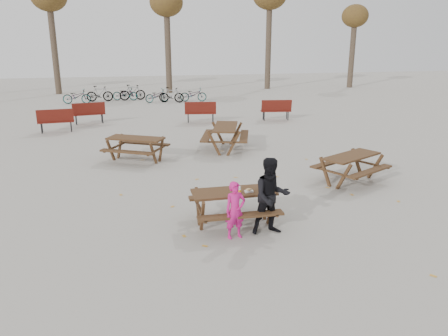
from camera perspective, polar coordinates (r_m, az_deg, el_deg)
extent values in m
plane|color=gray|center=(9.70, 1.29, -7.33)|extent=(80.00, 80.00, 0.00)
cube|color=#321E12|center=(9.42, 1.32, -3.16)|extent=(1.80, 0.70, 0.05)
cube|color=#321E12|center=(8.98, 2.22, -6.22)|extent=(1.80, 0.25, 0.05)
cube|color=#321E12|center=(10.07, 0.49, -3.64)|extent=(1.80, 0.25, 0.05)
cylinder|color=#321E12|center=(9.14, -2.85, -6.39)|extent=(0.08, 0.08, 0.73)
cylinder|color=#321E12|center=(9.69, -3.45, -5.03)|extent=(0.08, 0.08, 0.73)
cylinder|color=#321E12|center=(9.48, 6.16, -5.60)|extent=(0.08, 0.08, 0.73)
cylinder|color=#321E12|center=(10.01, 5.08, -4.34)|extent=(0.08, 0.08, 0.73)
cube|color=silver|center=(9.35, 3.27, -3.06)|extent=(0.18, 0.11, 0.03)
ellipsoid|color=tan|center=(9.33, 3.27, -2.81)|extent=(0.14, 0.06, 0.05)
cylinder|color=silver|center=(9.23, 2.05, -2.91)|extent=(0.06, 0.06, 0.15)
cylinder|color=#FF9B0D|center=(9.24, 2.05, -3.02)|extent=(0.07, 0.07, 0.05)
cylinder|color=white|center=(9.21, 2.05, -2.41)|extent=(0.03, 0.03, 0.02)
imported|color=#CB1977|center=(8.85, 1.48, -5.53)|extent=(0.48, 0.36, 1.20)
imported|color=black|center=(9.02, 6.20, -3.71)|extent=(0.80, 0.63, 1.63)
imported|color=black|center=(28.99, -18.68, 8.85)|extent=(1.76, 0.76, 0.90)
imported|color=black|center=(29.57, -15.93, 9.32)|extent=(1.69, 0.55, 1.00)
imported|color=black|center=(29.73, -12.79, 9.45)|extent=(1.74, 0.96, 0.87)
imported|color=black|center=(29.69, -11.87, 9.64)|extent=(1.75, 0.76, 1.02)
imported|color=black|center=(28.46, -8.74, 9.34)|extent=(1.70, 1.09, 0.84)
imported|color=black|center=(28.19, -6.89, 9.46)|extent=(1.66, 0.93, 0.96)
imported|color=black|center=(28.57, -4.03, 9.56)|extent=(1.75, 0.81, 0.89)
cylinder|color=#382B21|center=(34.46, -21.28, 14.23)|extent=(0.44, 0.44, 6.30)
cylinder|color=#382B21|center=(33.26, -7.31, 14.83)|extent=(0.44, 0.44, 5.95)
ellipsoid|color=brown|center=(33.34, -7.54, 20.68)|extent=(2.38, 2.38, 2.02)
cylinder|color=#382B21|center=(35.88, 5.82, 15.56)|extent=(0.44, 0.44, 6.65)
cylinder|color=#382B21|center=(38.20, 16.37, 14.01)|extent=(0.44, 0.44, 5.25)
ellipsoid|color=brown|center=(38.22, 16.75, 18.49)|extent=(2.10, 2.10, 1.79)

